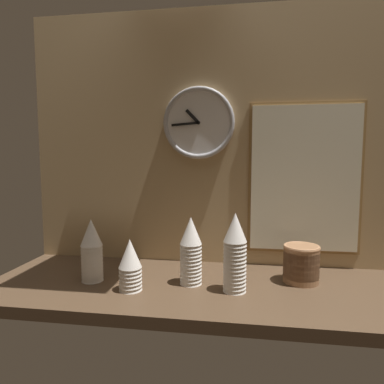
# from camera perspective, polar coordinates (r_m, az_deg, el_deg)

# --- Properties ---
(ground_plane) EXTENTS (1.60, 0.56, 0.04)m
(ground_plane) POSITION_cam_1_polar(r_m,az_deg,el_deg) (1.27, 3.20, -15.85)
(ground_plane) COLOR #4C3826
(wall_tiled_back) EXTENTS (1.60, 0.03, 1.05)m
(wall_tiled_back) POSITION_cam_1_polar(r_m,az_deg,el_deg) (1.45, 4.33, 8.85)
(wall_tiled_back) COLOR tan
(wall_tiled_back) RESTS_ON ground_plane
(cup_stack_center_right) EXTENTS (0.08, 0.08, 0.27)m
(cup_stack_center_right) POSITION_cam_1_polar(r_m,az_deg,el_deg) (1.16, 7.16, -9.95)
(cup_stack_center_right) COLOR white
(cup_stack_center_right) RESTS_ON ground_plane
(cup_stack_left) EXTENTS (0.08, 0.08, 0.23)m
(cup_stack_left) POSITION_cam_1_polar(r_m,az_deg,el_deg) (1.31, -16.37, -9.27)
(cup_stack_left) COLOR white
(cup_stack_left) RESTS_ON ground_plane
(cup_stack_center_left) EXTENTS (0.08, 0.08, 0.18)m
(cup_stack_center_left) POSITION_cam_1_polar(r_m,az_deg,el_deg) (1.20, -10.27, -11.85)
(cup_stack_center_left) COLOR white
(cup_stack_center_left) RESTS_ON ground_plane
(cup_stack_center) EXTENTS (0.08, 0.08, 0.24)m
(cup_stack_center) POSITION_cam_1_polar(r_m,az_deg,el_deg) (1.22, -0.20, -9.73)
(cup_stack_center) COLOR white
(cup_stack_center) RESTS_ON ground_plane
(bowl_stack_right) EXTENTS (0.13, 0.13, 0.14)m
(bowl_stack_right) POSITION_cam_1_polar(r_m,az_deg,el_deg) (1.31, 17.74, -11.18)
(bowl_stack_right) COLOR #996B47
(bowl_stack_right) RESTS_ON ground_plane
(wall_clock) EXTENTS (0.29, 0.03, 0.29)m
(wall_clock) POSITION_cam_1_polar(r_m,az_deg,el_deg) (1.43, 1.11, 11.44)
(wall_clock) COLOR white
(menu_board) EXTENTS (0.44, 0.01, 0.61)m
(menu_board) POSITION_cam_1_polar(r_m,az_deg,el_deg) (1.44, 18.24, 2.12)
(menu_board) COLOR olive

